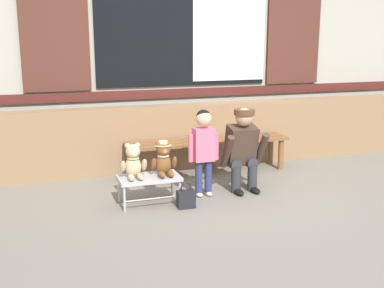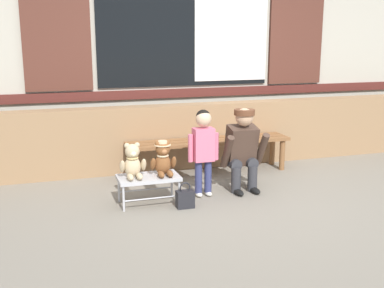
{
  "view_description": "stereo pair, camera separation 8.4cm",
  "coord_description": "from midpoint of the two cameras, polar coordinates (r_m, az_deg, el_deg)",
  "views": [
    {
      "loc": [
        -1.98,
        -4.46,
        1.73
      ],
      "look_at": [
        -0.35,
        0.43,
        0.55
      ],
      "focal_mm": 44.51,
      "sensor_mm": 36.0,
      "label": 1
    },
    {
      "loc": [
        -1.9,
        -4.48,
        1.73
      ],
      "look_at": [
        -0.35,
        0.43,
        0.55
      ],
      "focal_mm": 44.51,
      "sensor_mm": 36.0,
      "label": 2
    }
  ],
  "objects": [
    {
      "name": "teddy_bear_plain",
      "position": [
        4.9,
        -6.63,
        -2.16
      ],
      "size": [
        0.28,
        0.26,
        0.36
      ],
      "color": "#CCB289",
      "rests_on": "small_display_bench"
    },
    {
      "name": "teddy_bear_with_hat",
      "position": [
        4.96,
        -3.0,
        -1.78
      ],
      "size": [
        0.28,
        0.27,
        0.36
      ],
      "color": "brown",
      "rests_on": "small_display_bench"
    },
    {
      "name": "wooden_bench_long",
      "position": [
        6.04,
        2.43,
        -0.1
      ],
      "size": [
        2.1,
        0.4,
        0.44
      ],
      "color": "brown",
      "rests_on": "ground"
    },
    {
      "name": "shop_facade",
      "position": [
        6.7,
        -0.7,
        13.64
      ],
      "size": [
        7.75,
        0.26,
        3.63
      ],
      "color": "#B7B2A3",
      "rests_on": "ground"
    },
    {
      "name": "brick_low_wall",
      "position": [
        6.34,
        0.66,
        1.02
      ],
      "size": [
        7.59,
        0.25,
        0.85
      ],
      "primitive_type": "cube",
      "color": "#997551",
      "rests_on": "ground"
    },
    {
      "name": "ground_plane",
      "position": [
        5.17,
        5.61,
        -6.71
      ],
      "size": [
        60.0,
        60.0,
        0.0
      ],
      "primitive_type": "plane",
      "color": "gray"
    },
    {
      "name": "adult_crouching",
      "position": [
        5.39,
        6.55,
        -0.58
      ],
      "size": [
        0.5,
        0.49,
        0.95
      ],
      "color": "#333338",
      "rests_on": "ground"
    },
    {
      "name": "small_display_bench",
      "position": [
        4.98,
        -4.76,
        -4.22
      ],
      "size": [
        0.64,
        0.36,
        0.3
      ],
      "color": "#BCBCC1",
      "rests_on": "ground"
    },
    {
      "name": "handbag_on_ground",
      "position": [
        4.9,
        -0.34,
        -6.57
      ],
      "size": [
        0.18,
        0.11,
        0.27
      ],
      "color": "#232328",
      "rests_on": "ground"
    },
    {
      "name": "child_standing",
      "position": [
        5.12,
        1.84,
        0.07
      ],
      "size": [
        0.35,
        0.18,
        0.96
      ],
      "color": "navy",
      "rests_on": "ground"
    }
  ]
}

